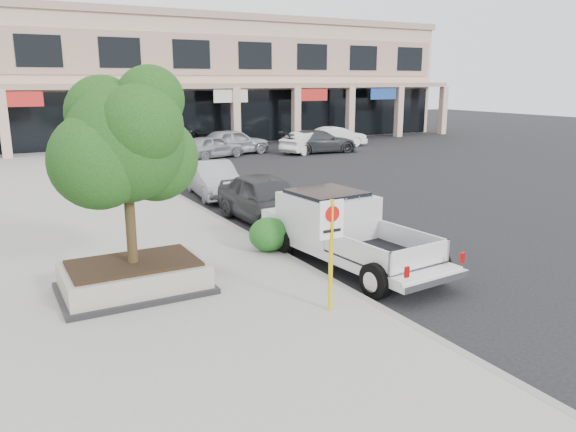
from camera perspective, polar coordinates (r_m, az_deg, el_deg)
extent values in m
plane|color=black|center=(14.34, 9.26, -5.73)|extent=(120.00, 120.00, 0.00)
cube|color=gray|center=(17.47, -18.09, -2.44)|extent=(8.00, 52.00, 0.15)
cube|color=gray|center=(18.55, -6.06, -0.91)|extent=(0.20, 52.00, 0.15)
cube|color=tan|center=(47.52, -8.85, 13.25)|extent=(40.00, 10.00, 9.00)
cube|color=gray|center=(47.73, -9.07, 18.96)|extent=(40.40, 10.40, 0.50)
cube|color=gray|center=(41.85, -5.87, 13.03)|extent=(40.00, 2.20, 0.35)
cube|color=tan|center=(52.46, 15.46, 10.33)|extent=(0.55, 0.55, 4.20)
cube|color=black|center=(42.90, -6.35, 9.96)|extent=(39.20, 0.08, 3.90)
cube|color=black|center=(13.03, -15.28, -7.09)|extent=(3.20, 2.20, 0.12)
cube|color=gray|center=(12.92, -15.37, -5.80)|extent=(3.00, 2.00, 0.50)
cube|color=black|center=(12.84, -15.44, -4.62)|extent=(2.70, 1.70, 0.06)
cylinder|color=#322413|center=(12.54, -15.77, 0.29)|extent=(0.22, 0.22, 2.20)
sphere|color=#123B10|center=(12.29, -16.22, 7.11)|extent=(2.50, 2.50, 2.50)
sphere|color=#123B10|center=(12.80, -13.35, 5.71)|extent=(1.90, 1.90, 1.90)
sphere|color=#123B10|center=(12.67, -18.26, 9.88)|extent=(1.60, 1.60, 1.60)
cylinder|color=#DEBF0B|center=(11.25, 4.38, -4.08)|extent=(0.09, 0.09, 2.30)
cube|color=white|center=(11.04, 4.45, -0.37)|extent=(0.55, 0.03, 0.78)
cylinder|color=red|center=(10.99, 4.54, 0.21)|extent=(0.32, 0.02, 0.32)
ellipsoid|color=#144816|center=(15.31, -1.99, -1.88)|extent=(1.10, 0.99, 0.93)
imported|color=#2E3134|center=(18.85, -2.17, 1.74)|extent=(2.04, 4.89, 1.65)
imported|color=#97989E|center=(23.40, -7.58, 3.73)|extent=(2.03, 4.56, 1.46)
imported|color=silver|center=(30.96, -14.13, 5.88)|extent=(2.09, 5.12, 1.49)
imported|color=black|center=(35.31, -16.04, 6.63)|extent=(3.05, 5.41, 1.43)
imported|color=#979A9E|center=(35.03, -7.78, 7.00)|extent=(4.58, 2.96, 1.45)
imported|color=silver|center=(37.36, 2.06, 7.49)|extent=(4.53, 2.93, 1.41)
imported|color=#303335|center=(37.51, 3.21, 7.58)|extent=(5.32, 2.54, 1.50)
imported|color=black|center=(39.31, -9.37, 7.63)|extent=(5.51, 3.61, 1.41)
imported|color=#AAADB2|center=(36.74, -5.62, 7.54)|extent=(5.15, 2.74, 1.67)
imported|color=white|center=(41.18, 4.98, 8.04)|extent=(4.43, 1.90, 1.42)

